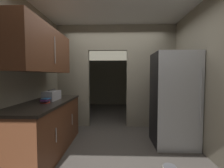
# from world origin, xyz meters

# --- Properties ---
(ground) EXTENTS (20.00, 20.00, 0.00)m
(ground) POSITION_xyz_m (0.00, 0.00, 0.00)
(ground) COLOR #47423D
(kitchen_overhead_slab) EXTENTS (3.51, 6.72, 0.06)m
(kitchen_overhead_slab) POSITION_xyz_m (0.00, 0.41, 2.72)
(kitchen_overhead_slab) COLOR silver
(kitchen_partition) EXTENTS (3.11, 0.12, 2.69)m
(kitchen_partition) POSITION_xyz_m (0.07, 1.36, 1.45)
(kitchen_partition) COLOR gray
(kitchen_partition) RESTS_ON ground
(adjoining_room_shell) EXTENTS (3.11, 3.20, 2.69)m
(adjoining_room_shell) POSITION_xyz_m (0.00, 3.46, 1.34)
(adjoining_room_shell) COLOR gray
(adjoining_room_shell) RESTS_ON ground
(kitchen_flank_left) EXTENTS (0.10, 3.86, 2.69)m
(kitchen_flank_left) POSITION_xyz_m (-1.60, -0.57, 1.34)
(kitchen_flank_left) COLOR gray
(kitchen_flank_left) RESTS_ON ground
(refrigerator) EXTENTS (0.78, 0.73, 1.80)m
(refrigerator) POSITION_xyz_m (1.15, 0.27, 0.90)
(refrigerator) COLOR black
(refrigerator) RESTS_ON ground
(lower_cabinet_run) EXTENTS (0.70, 1.87, 0.91)m
(lower_cabinet_run) POSITION_xyz_m (-1.21, -0.12, 0.45)
(lower_cabinet_run) COLOR brown
(lower_cabinet_run) RESTS_ON ground
(upper_cabinet_counterside) EXTENTS (0.36, 1.68, 0.76)m
(upper_cabinet_counterside) POSITION_xyz_m (-1.21, -0.12, 1.80)
(upper_cabinet_counterside) COLOR brown
(boombox) EXTENTS (0.21, 0.43, 0.20)m
(boombox) POSITION_xyz_m (-1.18, 0.06, 0.99)
(boombox) COLOR #B2B2B7
(boombox) RESTS_ON lower_cabinet_run
(book_stack) EXTENTS (0.13, 0.16, 0.08)m
(book_stack) POSITION_xyz_m (-1.15, -0.25, 0.95)
(book_stack) COLOR red
(book_stack) RESTS_ON lower_cabinet_run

